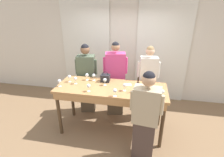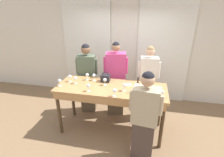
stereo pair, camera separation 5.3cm
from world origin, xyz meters
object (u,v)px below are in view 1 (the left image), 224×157
at_px(wine_glass_back_left, 59,81).
at_px(wine_glass_by_bottle, 75,79).
at_px(wine_glass_center_left, 94,76).
at_px(wine_bottle, 138,87).
at_px(wine_glass_near_host, 69,77).
at_px(wine_glass_front_left, 105,80).
at_px(host_pouring, 145,118).
at_px(wine_glass_front_mid, 87,75).
at_px(guest_olive_jacket, 87,79).
at_px(guest_cream_sweater, 147,83).
at_px(handbag, 105,78).
at_px(wine_glass_center_right, 89,86).
at_px(wine_glass_back_mid, 125,85).
at_px(wine_glass_by_handbag, 115,91).
at_px(tasting_bar, 111,93).
at_px(wine_glass_front_right, 153,82).
at_px(wine_glass_center_mid, 146,92).
at_px(wine_glass_back_right, 162,92).

relative_size(wine_glass_back_left, wine_glass_by_bottle, 1.00).
height_order(wine_glass_center_left, wine_glass_back_left, same).
bearing_deg(wine_glass_by_bottle, wine_glass_back_left, -145.58).
bearing_deg(wine_bottle, wine_glass_back_left, -178.15).
bearing_deg(wine_glass_near_host, wine_glass_front_left, -1.51).
relative_size(wine_glass_back_left, host_pouring, 0.09).
relative_size(wine_glass_front_mid, guest_olive_jacket, 0.09).
height_order(wine_glass_front_mid, guest_cream_sweater, guest_cream_sweater).
relative_size(handbag, wine_glass_near_host, 1.46).
relative_size(wine_glass_front_mid, wine_glass_by_bottle, 1.00).
relative_size(wine_glass_center_right, wine_glass_by_bottle, 1.00).
bearing_deg(guest_olive_jacket, wine_glass_front_left, -44.26).
xyz_separation_m(handbag, wine_glass_back_mid, (0.46, -0.36, 0.03)).
relative_size(wine_glass_center_left, wine_glass_back_mid, 1.00).
bearing_deg(wine_glass_by_handbag, wine_glass_near_host, 157.60).
xyz_separation_m(wine_bottle, wine_glass_front_left, (-0.68, 0.18, 0.00)).
distance_m(tasting_bar, wine_bottle, 0.59).
relative_size(wine_glass_front_left, wine_glass_near_host, 1.00).
xyz_separation_m(wine_glass_front_mid, wine_glass_front_right, (1.40, -0.07, 0.00)).
distance_m(wine_glass_center_mid, wine_glass_back_mid, 0.44).
relative_size(wine_glass_center_mid, host_pouring, 0.09).
bearing_deg(host_pouring, guest_olive_jacket, 138.29).
distance_m(handbag, guest_olive_jacket, 0.72).
height_order(tasting_bar, wine_glass_by_handbag, wine_glass_by_handbag).
bearing_deg(host_pouring, wine_glass_front_right, 82.03).
bearing_deg(wine_bottle, wine_glass_back_right, -15.08).
relative_size(handbag, wine_glass_front_left, 1.46).
height_order(wine_glass_front_right, host_pouring, host_pouring).
height_order(tasting_bar, guest_cream_sweater, guest_cream_sweater).
xyz_separation_m(handbag, wine_glass_front_mid, (-0.41, -0.01, 0.03)).
height_order(wine_glass_near_host, guest_cream_sweater, guest_cream_sweater).
height_order(tasting_bar, wine_glass_front_mid, wine_glass_front_mid).
xyz_separation_m(wine_bottle, wine_glass_front_right, (0.29, 0.29, 0.00)).
bearing_deg(wine_glass_front_mid, wine_glass_front_right, -2.88).
bearing_deg(wine_glass_center_left, wine_bottle, -20.91).
bearing_deg(tasting_bar, handbag, 122.90).
bearing_deg(wine_glass_center_left, wine_glass_center_right, -84.19).
xyz_separation_m(wine_glass_center_mid, guest_cream_sweater, (0.04, 0.93, -0.25)).
bearing_deg(wine_glass_front_right, guest_olive_jacket, 163.33).
xyz_separation_m(wine_glass_front_right, wine_glass_back_right, (0.15, -0.41, 0.00)).
height_order(wine_glass_back_left, guest_olive_jacket, guest_olive_jacket).
height_order(wine_glass_back_left, wine_glass_back_right, same).
bearing_deg(host_pouring, wine_glass_center_left, 141.81).
height_order(wine_bottle, wine_glass_near_host, wine_bottle).
height_order(tasting_bar, wine_glass_center_mid, wine_glass_center_mid).
xyz_separation_m(tasting_bar, wine_glass_by_bottle, (-0.76, 0.03, 0.23)).
relative_size(wine_glass_front_left, wine_glass_front_mid, 1.00).
bearing_deg(wine_glass_center_left, wine_glass_near_host, -160.77).
bearing_deg(wine_glass_center_right, host_pouring, -19.35).
distance_m(wine_glass_front_mid, wine_glass_near_host, 0.37).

